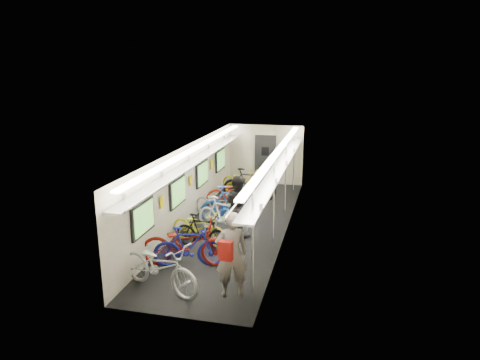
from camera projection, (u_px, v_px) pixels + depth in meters
The scene contains 15 objects.
train_car_shell at pixel (231, 166), 13.19m from camera, with size 10.00×10.00×10.00m.
bicycle_0 at pixel (160, 266), 9.01m from camera, with size 0.73×2.10×1.11m, color #B9B8BD.
bicycle_1 at pixel (189, 247), 10.09m from camera, with size 0.48×1.69×1.02m, color navy.
bicycle_2 at pixel (186, 243), 10.14m from camera, with size 0.75×2.15×1.13m, color maroon.
bicycle_3 at pixel (202, 232), 11.12m from camera, with size 0.44×1.56×0.94m, color black.
bicycle_4 at pixel (199, 227), 11.46m from camera, with size 0.61×1.76×0.93m, color #CFCC13.
bicycle_5 at pixel (223, 215), 12.21m from camera, with size 0.49×1.73×1.04m, color white.
bicycle_6 at pixel (219, 204), 13.29m from camera, with size 0.65×1.86×0.97m, color #A1A1A5.
bicycle_7 at pixel (232, 204), 13.06m from camera, with size 0.55×1.93×1.16m, color #1C51AD.
bicycle_8 at pixel (236, 193), 14.36m from camera, with size 0.71×2.05×1.08m, color maroon.
bicycle_9 at pixel (249, 185), 15.17m from camera, with size 0.55×1.94×1.16m, color black.
bicycle_10 at pixel (243, 182), 15.84m from camera, with size 0.66×1.89×0.99m, color yellow.
passenger_near at pixel (232, 254), 8.70m from camera, with size 0.67×0.44×1.84m, color slate.
passenger_mid at pixel (238, 206), 11.93m from camera, with size 0.85×0.66×1.74m, color black.
backpack at pixel (226, 251), 8.02m from camera, with size 0.26×0.14×0.38m, color #9D140F.
Camera 1 is at (2.84, -11.75, 4.62)m, focal length 32.00 mm.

